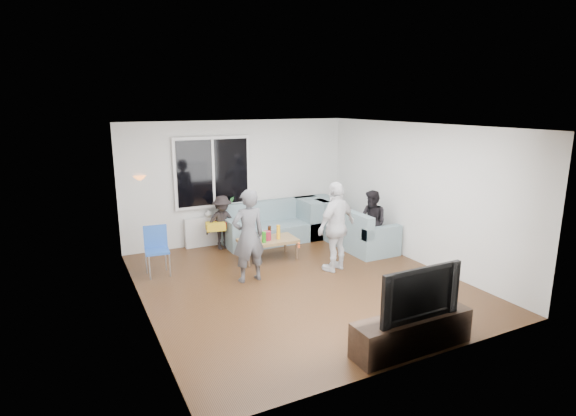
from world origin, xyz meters
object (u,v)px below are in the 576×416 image
sofa_back_section (276,222)px  television (415,291)px  player_right (336,227)px  tv_console (412,333)px  spectator_back (222,222)px  sofa_right_section (355,226)px  floor_lamp (142,214)px  spectator_right (372,222)px  coffee_table (268,249)px  side_chair (157,252)px  player_left (248,236)px

sofa_back_section → television: 4.80m
player_right → television: 2.79m
tv_console → television: bearing=0.0°
television → spectator_back: bearing=99.3°
spectator_back → television: spectator_back is taller
sofa_right_section → floor_lamp: size_ratio=1.28×
spectator_right → television: 3.66m
sofa_back_section → floor_lamp: floor_lamp is taller
coffee_table → spectator_right: bearing=-16.6°
floor_lamp → spectator_right: size_ratio=1.23×
spectator_right → spectator_back: bearing=-126.5°
sofa_back_section → floor_lamp: (-2.70, 0.58, 0.36)m
coffee_table → tv_console: tv_console is taller
floor_lamp → player_right: size_ratio=0.96×
spectator_back → tv_console: (0.79, -4.80, -0.34)m
player_right → television: (-0.64, -2.72, -0.04)m
side_chair → player_right: bearing=-16.0°
sofa_back_section → player_right: 2.10m
player_left → spectator_right: (2.74, 0.25, -0.15)m
sofa_right_section → player_right: size_ratio=1.24×
player_left → spectator_right: player_left is taller
player_left → player_right: size_ratio=0.98×
coffee_table → floor_lamp: (-2.06, 1.56, 0.58)m
floor_lamp → tv_console: (2.29, -5.35, -0.56)m
coffee_table → television: 3.84m
coffee_table → tv_console: bearing=-86.6°
player_left → spectator_back: bearing=-98.0°
floor_lamp → spectator_right: 4.61m
player_left → tv_console: player_left is taller
sofa_right_section → spectator_right: bearing=-180.0°
sofa_back_section → spectator_right: size_ratio=1.81×
spectator_back → side_chair: bearing=-151.9°
coffee_table → spectator_right: (2.01, -0.60, 0.44)m
sofa_right_section → side_chair: 4.07m
tv_console → coffee_table: bearing=93.4°
floor_lamp → spectator_right: (4.07, -2.15, -0.14)m
spectator_right → tv_console: size_ratio=0.79×
sofa_right_section → tv_console: 4.18m
floor_lamp → spectator_back: floor_lamp is taller
floor_lamp → spectator_right: floor_lamp is taller
spectator_right → television: (-1.78, -3.19, 0.13)m
television → coffee_table: bearing=93.4°
tv_console → player_left: bearing=108.0°
tv_console → player_right: bearing=76.8°
player_left → player_right: (1.59, -0.22, 0.02)m
sofa_back_section → spectator_back: size_ratio=2.06×
player_left → television: 3.09m
sofa_back_section → sofa_right_section: size_ratio=1.15×
sofa_right_section → tv_console: size_ratio=1.25×
player_left → floor_lamp: bearing=-63.9°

